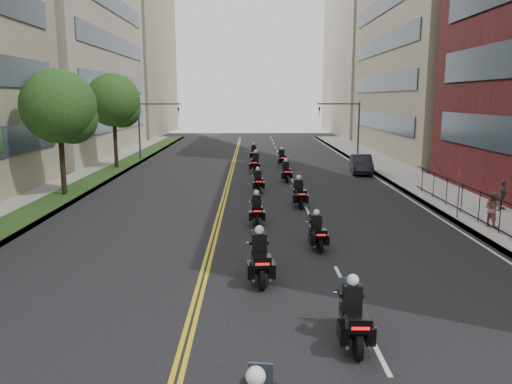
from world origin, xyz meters
TOP-DOWN VIEW (x-y plane):
  - sidewalk_right at (12.00, 25.00)m, footprint 4.00×90.00m
  - sidewalk_left at (-12.00, 25.00)m, footprint 4.00×90.00m
  - grass_strip at (-11.20, 25.00)m, footprint 2.00×90.00m
  - building_right_tan at (21.48, 48.00)m, footprint 15.11×28.00m
  - building_right_far at (21.50, 78.00)m, footprint 15.00×28.00m
  - building_left_far at (-22.00, 78.00)m, footprint 16.00×28.00m
  - street_trees at (-11.05, 18.61)m, footprint 4.40×38.40m
  - traffic_signal_right at (9.54, 42.00)m, footprint 4.09×0.20m
  - traffic_signal_left at (-9.54, 42.00)m, footprint 4.09×0.20m
  - motorcycle_1 at (2.66, 5.42)m, footprint 0.55×2.37m
  - motorcycle_2 at (0.46, 9.75)m, footprint 0.64×2.52m
  - motorcycle_3 at (2.82, 13.40)m, footprint 0.55×2.13m
  - motorcycle_4 at (0.44, 17.42)m, footprint 0.51×2.20m
  - motorcycle_5 at (2.84, 21.25)m, footprint 0.59×2.38m
  - motorcycle_6 at (0.62, 25.74)m, footprint 0.56×2.16m
  - motorcycle_7 at (2.71, 29.71)m, footprint 0.55×2.27m
  - motorcycle_8 at (0.54, 34.25)m, footprint 0.72×2.48m
  - motorcycle_9 at (2.91, 37.83)m, footprint 0.62×2.34m
  - motorcycle_10 at (0.44, 42.31)m, footprint 0.53×2.29m
  - parked_sedan at (9.02, 33.59)m, footprint 2.12×4.66m
  - pedestrian_b at (11.23, 16.17)m, footprint 0.90×0.99m
  - pedestrian_c at (13.50, 19.80)m, footprint 0.63×0.97m

SIDE VIEW (x-z plane):
  - sidewalk_right at x=12.00m, z-range 0.00..0.15m
  - sidewalk_left at x=-12.00m, z-range 0.00..0.15m
  - grass_strip at x=-11.20m, z-range 0.15..0.19m
  - motorcycle_3 at x=2.82m, z-range -0.16..1.41m
  - motorcycle_6 at x=0.62m, z-range -0.17..1.43m
  - motorcycle_4 at x=0.44m, z-range -0.17..1.45m
  - motorcycle_7 at x=2.71m, z-range -0.18..1.50m
  - motorcycle_10 at x=0.44m, z-range -0.18..1.52m
  - motorcycle_9 at x=2.91m, z-range -0.18..1.55m
  - motorcycle_1 at x=2.66m, z-range -0.18..1.57m
  - motorcycle_5 at x=2.84m, z-range -0.18..1.57m
  - motorcycle_8 at x=0.54m, z-range -0.19..1.64m
  - motorcycle_2 at x=0.46m, z-range -0.20..1.66m
  - parked_sedan at x=9.02m, z-range 0.00..1.48m
  - pedestrian_c at x=13.50m, z-range 0.15..1.69m
  - pedestrian_b at x=11.23m, z-range 0.15..1.79m
  - traffic_signal_right at x=9.54m, z-range 0.90..6.50m
  - traffic_signal_left at x=-9.54m, z-range 0.90..6.50m
  - street_trees at x=-11.05m, z-range 1.14..9.12m
  - building_right_far at x=21.50m, z-range 0.00..26.00m
  - building_left_far at x=-22.00m, z-range 0.00..26.00m
  - building_right_tan at x=21.48m, z-range 0.00..30.00m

